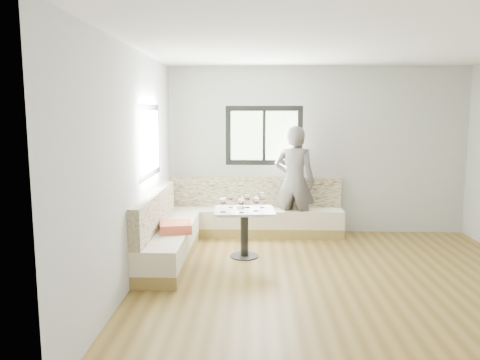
% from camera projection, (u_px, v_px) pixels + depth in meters
% --- Properties ---
extents(room, '(5.01, 5.01, 2.81)m').
position_uv_depth(room, '(338.00, 166.00, 5.50)').
color(room, brown).
rests_on(room, ground).
extents(banquette, '(2.90, 2.80, 0.95)m').
position_uv_depth(banquette, '(220.00, 224.00, 7.23)').
color(banquette, olive).
rests_on(banquette, ground).
extents(table, '(0.87, 0.70, 0.69)m').
position_uv_depth(table, '(244.00, 222.00, 6.59)').
color(table, black).
rests_on(table, ground).
extents(person, '(0.76, 0.60, 1.83)m').
position_uv_depth(person, '(294.00, 182.00, 7.64)').
color(person, '#5D5655').
rests_on(person, ground).
extents(olive_ramekin, '(0.11, 0.11, 0.05)m').
position_uv_depth(olive_ramekin, '(241.00, 207.00, 6.64)').
color(olive_ramekin, white).
rests_on(olive_ramekin, table).
extents(wine_glass_a, '(0.10, 0.10, 0.22)m').
position_uv_depth(wine_glass_a, '(223.00, 201.00, 6.37)').
color(wine_glass_a, white).
rests_on(wine_glass_a, table).
extents(wine_glass_b, '(0.10, 0.10, 0.22)m').
position_uv_depth(wine_glass_b, '(241.00, 202.00, 6.33)').
color(wine_glass_b, white).
rests_on(wine_glass_b, table).
extents(wine_glass_c, '(0.10, 0.10, 0.22)m').
position_uv_depth(wine_glass_c, '(256.00, 200.00, 6.44)').
color(wine_glass_c, white).
rests_on(wine_glass_c, table).
extents(wine_glass_d, '(0.10, 0.10, 0.22)m').
position_uv_depth(wine_glass_d, '(247.00, 197.00, 6.68)').
color(wine_glass_d, white).
rests_on(wine_glass_d, table).
extents(wine_glass_e, '(0.10, 0.10, 0.22)m').
position_uv_depth(wine_glass_e, '(262.00, 197.00, 6.68)').
color(wine_glass_e, white).
rests_on(wine_glass_e, table).
extents(wine_glass_f, '(0.10, 0.10, 0.22)m').
position_uv_depth(wine_glass_f, '(231.00, 197.00, 6.69)').
color(wine_glass_f, white).
rests_on(wine_glass_f, table).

